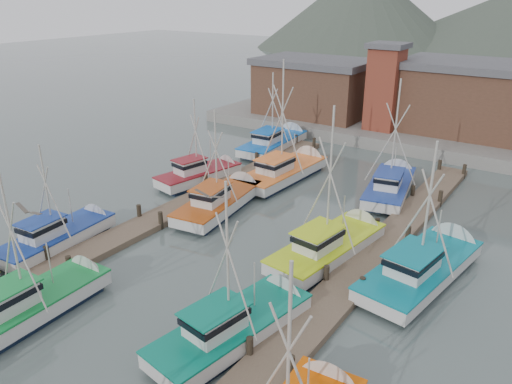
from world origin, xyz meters
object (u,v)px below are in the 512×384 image
Objects in this scene: lookout_tower at (385,86)px; boat_12 at (287,170)px; boat_4 at (39,301)px; boat_8 at (222,200)px.

lookout_tower is 16.18m from boat_12.
boat_12 reaches higher than boat_4.
boat_4 is 0.80× the size of boat_12.
boat_12 is (0.55, 7.91, 0.01)m from boat_8.
lookout_tower reaches higher than boat_4.
boat_12 is at bearing 87.19° from boat_4.
boat_12 is (-2.11, -15.29, -4.86)m from lookout_tower.
lookout_tower is at bearing 84.84° from boat_12.
lookout_tower is 1.00× the size of boat_4.
boat_12 reaches higher than lookout_tower.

